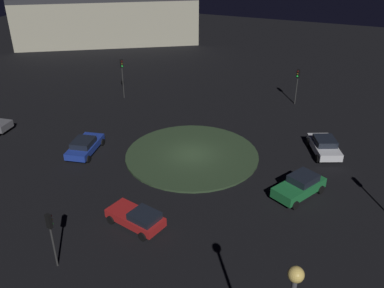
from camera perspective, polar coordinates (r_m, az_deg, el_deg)
The scene contains 10 objects.
ground_plane at distance 35.94m, azimuth -0.00°, elevation -1.59°, with size 118.58×118.58×0.00m, color black.
roundabout_island at distance 35.90m, azimuth -0.00°, elevation -1.48°, with size 11.41×11.41×0.16m, color #2D4228.
car_red at distance 27.94m, azimuth -7.49°, elevation -9.92°, with size 2.77×4.25×1.34m.
car_green at distance 31.53m, azimuth 14.50°, elevation -5.53°, with size 4.53×3.63×1.58m.
car_white at distance 37.65m, azimuth 17.61°, elevation -0.23°, with size 4.57×3.35×1.48m.
car_blue at distance 37.20m, azimuth -14.45°, elevation -0.23°, with size 4.54×2.67×1.36m.
traffic_light_east at distance 24.97m, azimuth -18.70°, elevation -11.00°, with size 0.38×0.33×3.71m.
traffic_light_northwest at distance 46.74m, azimuth 14.19°, elevation 8.51°, with size 0.39×0.36×3.93m.
traffic_light_southwest at distance 47.58m, azimuth -9.51°, elevation 9.80°, with size 0.38×0.39×4.48m.
store_building at distance 73.93m, azimuth -11.43°, elevation 16.69°, with size 24.55×30.84×7.73m.
Camera 1 is at (29.17, 11.18, 17.78)m, focal length 39.07 mm.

